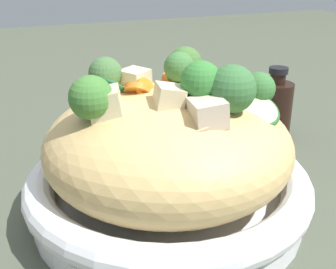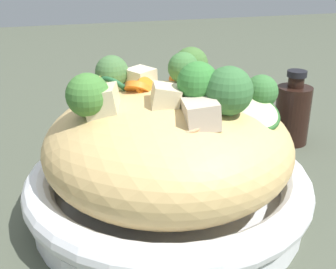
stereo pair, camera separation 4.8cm
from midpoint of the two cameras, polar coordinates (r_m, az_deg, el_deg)
ground_plane at (r=0.52m, az=2.65°, el=-10.09°), size 3.00×3.00×0.00m
serving_bowl at (r=0.51m, az=2.71°, el=-7.25°), size 0.33×0.33×0.06m
noodle_heap at (r=0.48m, az=2.83°, el=-1.43°), size 0.27×0.27×0.13m
broccoli_florets at (r=0.46m, az=4.29°, el=6.81°), size 0.19×0.23×0.07m
carrot_coins at (r=0.50m, az=0.63°, el=6.53°), size 0.10×0.13×0.03m
zucchini_slices at (r=0.49m, az=7.06°, el=5.00°), size 0.19×0.18×0.05m
chicken_chunks at (r=0.44m, az=0.48°, el=4.60°), size 0.18×0.12×0.04m
soy_sauce_bottle at (r=0.72m, az=17.93°, el=2.70°), size 0.05×0.05×0.12m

